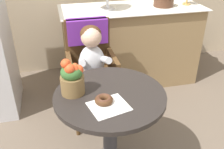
% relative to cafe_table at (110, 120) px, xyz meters
% --- Properties ---
extents(cafe_table, '(0.72, 0.72, 0.72)m').
position_rel_cafe_table_xyz_m(cafe_table, '(0.00, 0.00, 0.00)').
color(cafe_table, '#282321').
rests_on(cafe_table, ground).
extents(wicker_chair, '(0.42, 0.45, 0.95)m').
position_rel_cafe_table_xyz_m(wicker_chair, '(-0.01, 0.74, 0.13)').
color(wicker_chair, brown).
rests_on(wicker_chair, ground).
extents(seated_child, '(0.27, 0.32, 0.73)m').
position_rel_cafe_table_xyz_m(seated_child, '(-0.01, 0.59, 0.17)').
color(seated_child, silver).
rests_on(seated_child, ground).
extents(paper_napkin, '(0.26, 0.24, 0.00)m').
position_rel_cafe_table_xyz_m(paper_napkin, '(-0.04, -0.13, 0.21)').
color(paper_napkin, white).
rests_on(paper_napkin, cafe_table).
extents(donut_front, '(0.11, 0.11, 0.04)m').
position_rel_cafe_table_xyz_m(donut_front, '(-0.06, -0.09, 0.23)').
color(donut_front, '#4C2D19').
rests_on(donut_front, cafe_table).
extents(flower_vase, '(0.15, 0.15, 0.24)m').
position_rel_cafe_table_xyz_m(flower_vase, '(-0.22, 0.06, 0.33)').
color(flower_vase, brown).
rests_on(flower_vase, cafe_table).
extents(display_counter, '(1.56, 0.62, 0.90)m').
position_rel_cafe_table_xyz_m(display_counter, '(0.55, 1.30, -0.05)').
color(display_counter, '#93754C').
rests_on(display_counter, ground).
extents(round_layer_cake, '(0.22, 0.22, 0.13)m').
position_rel_cafe_table_xyz_m(round_layer_cake, '(0.89, 1.26, 0.45)').
color(round_layer_cake, '#4C2D1E').
rests_on(round_layer_cake, display_counter).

